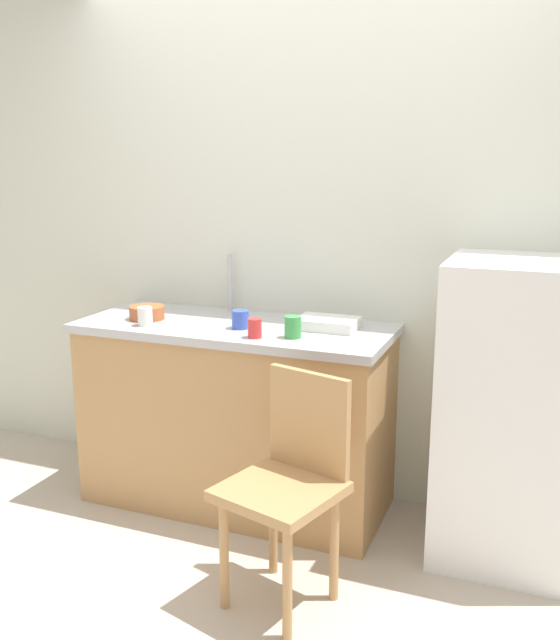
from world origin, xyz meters
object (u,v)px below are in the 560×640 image
object	(u,v)px
terracotta_bowl	(147,313)
cup_red	(255,328)
refrigerator	(518,413)
chair	(290,478)
cup_blue	(240,319)
cup_white	(145,316)
cup_green	(293,327)
dish_tray	(327,323)

from	to	relation	value
terracotta_bowl	cup_red	xyz separation A→B (m)	(0.64, -0.14, 0.01)
refrigerator	chair	distance (m)	1.02
refrigerator	chair	xyz separation A→B (m)	(-0.78, -0.65, -0.14)
terracotta_bowl	cup_red	bearing A→B (deg)	-12.29
terracotta_bowl	cup_blue	distance (m)	0.51
cup_white	cup_green	world-z (taller)	cup_green
cup_blue	cup_white	distance (m)	0.45
cup_red	cup_green	xyz separation A→B (m)	(0.16, 0.06, 0.01)
cup_green	cup_white	bearing A→B (deg)	-176.61
dish_tray	cup_red	xyz separation A→B (m)	(-0.24, -0.28, 0.02)
cup_white	cup_red	world-z (taller)	cup_white
cup_blue	cup_green	size ratio (longest dim) A/B	0.88
dish_tray	cup_green	bearing A→B (deg)	-112.23
cup_white	cup_green	size ratio (longest dim) A/B	0.92
chair	cup_white	distance (m)	1.11
terracotta_bowl	cup_green	distance (m)	0.79
cup_white	refrigerator	bearing A→B (deg)	6.72
dish_tray	cup_red	bearing A→B (deg)	-131.27
terracotta_bowl	cup_red	size ratio (longest dim) A/B	1.98
chair	cup_blue	world-z (taller)	cup_blue
terracotta_bowl	cup_white	distance (m)	0.14
cup_white	chair	bearing A→B (deg)	-26.62
chair	cup_green	xyz separation A→B (m)	(-0.18, 0.49, 0.46)
cup_blue	cup_green	bearing A→B (deg)	-13.76
chair	cup_red	size ratio (longest dim) A/B	10.40
cup_blue	dish_tray	bearing A→B (deg)	21.33
refrigerator	terracotta_bowl	size ratio (longest dim) A/B	7.59
chair	refrigerator	bearing A→B (deg)	55.93
terracotta_bowl	cup_white	bearing A→B (deg)	-61.18
cup_green	chair	bearing A→B (deg)	-70.49
dish_tray	terracotta_bowl	distance (m)	0.89
refrigerator	cup_red	world-z (taller)	refrigerator
cup_blue	cup_white	bearing A→B (deg)	-165.58
chair	cup_green	world-z (taller)	cup_green
cup_blue	cup_white	size ratio (longest dim) A/B	0.96
dish_tray	cup_green	distance (m)	0.23
cup_red	cup_green	world-z (taller)	cup_green
refrigerator	chair	size ratio (longest dim) A/B	1.45
dish_tray	cup_white	world-z (taller)	cup_white
chair	dish_tray	distance (m)	0.84
cup_green	dish_tray	bearing A→B (deg)	67.77
chair	terracotta_bowl	size ratio (longest dim) A/B	5.25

